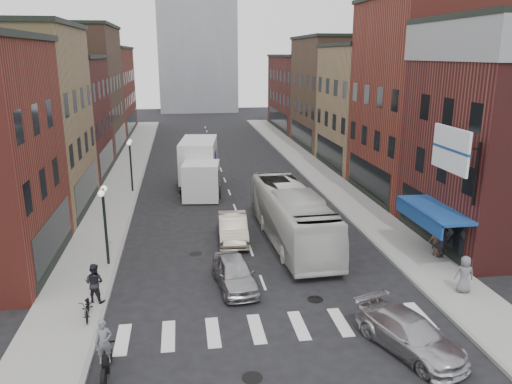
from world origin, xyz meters
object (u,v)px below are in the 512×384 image
Objects in this scene: sedan_left_far at (233,228)px; ped_right_b at (437,242)px; box_truck at (199,167)px; ped_right_a at (441,242)px; streetlamp_far at (130,156)px; curb_car at (410,334)px; sedan_left_near at (235,273)px; streetlamp_near at (104,211)px; ped_right_c at (465,274)px; billboard_sign at (452,151)px; transit_bus at (292,216)px; ped_left_solo at (94,283)px; motorcycle_rider at (105,350)px; parked_bicycle at (88,307)px; bike_rack at (95,280)px.

sedan_left_far is 11.09m from ped_right_b.
box_truck reaches higher than ped_right_a.
sedan_left_far is at bearing -59.68° from streetlamp_far.
curb_car is (11.74, -23.27, -2.26)m from streetlamp_far.
streetlamp_far reaches higher than box_truck.
sedan_left_near is at bearing 113.14° from curb_car.
streetlamp_near is 0.91× the size of curb_car.
streetlamp_far is at bearing -39.77° from ped_right_c.
streetlamp_near is at bearing 167.65° from billboard_sign.
transit_bus is 11.59m from ped_left_solo.
streetlamp_near is (-15.99, 3.50, -3.22)m from billboard_sign.
streetlamp_far is at bearing 86.12° from motorcycle_rider.
ped_right_a is at bearing 35.10° from curb_car.
streetlamp_near reaches higher than motorcycle_rider.
parked_bicycle is 0.97× the size of ped_right_c.
parked_bicycle is at bearing 101.15° from motorcycle_rider.
billboard_sign is 2.17× the size of ped_right_a.
billboard_sign is 16.72m from motorcycle_rider.
bike_rack is at bearing -94.24° from streetlamp_near.
ped_right_b is (0.88, 2.02, -5.22)m from billboard_sign.
streetlamp_near reaches higher than sedan_left_near.
streetlamp_near reaches higher than curb_car.
motorcycle_rider is 10.63m from curb_car.
parked_bicycle is at bearing 10.16° from ped_right_c.
ped_right_c reaches higher than bike_rack.
box_truck is 5.34× the size of ped_right_c.
bike_rack is 11.17m from transit_bus.
ped_right_a is 1.01× the size of ped_right_c.
ped_right_b is (16.87, -1.48, -2.00)m from streetlamp_near.
sedan_left_near is (4.95, 5.83, -0.25)m from motorcycle_rider.
transit_bus is 6.52× the size of ped_right_a.
streetlamp_near is 5.14× the size of bike_rack.
ped_right_b is at bearing 5.85° from parked_bicycle.
sedan_left_far is at bearing 92.93° from curb_car.
streetlamp_near is at bearing -8.18° from ped_right_c.
sedan_left_far is (1.40, -11.41, -1.13)m from box_truck.
transit_bus reaches higher than parked_bicycle.
sedan_left_near is (-3.83, -5.26, -0.85)m from transit_bus.
ped_left_solo is 17.06m from ped_right_b.
box_truck reaches higher than curb_car.
sedan_left_near is 11.02m from ped_right_a.
sedan_left_far is 13.04m from curb_car.
curb_car is 12.86m from ped_left_solo.
parked_bicycle is (-16.09, -1.83, -5.55)m from billboard_sign.
sedan_left_near is 2.42× the size of ped_right_c.
ped_left_solo is at bearing -90.00° from streetlamp_far.
box_truck is 19.50m from ped_right_b.
transit_bus is 2.72× the size of sedan_left_near.
ped_right_a is (15.86, 7.39, 0.05)m from motorcycle_rider.
motorcycle_rider is 1.18× the size of ped_left_solo.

